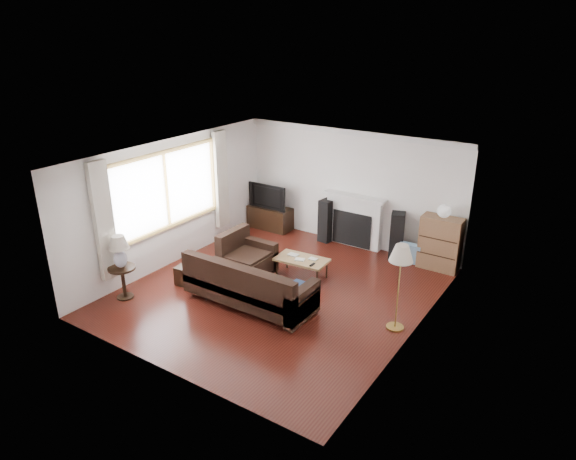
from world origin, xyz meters
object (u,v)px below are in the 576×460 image
Objects in this scene: side_table at (124,282)px; tv_stand at (270,218)px; sectional_sofa at (250,283)px; bookshelf at (440,243)px; floor_lamp at (398,288)px; coffee_table at (302,268)px.

tv_stand is at bearing 87.23° from side_table.
tv_stand is 0.42× the size of sectional_sofa.
sectional_sofa is at bearing -125.26° from bookshelf.
floor_lamp is at bearing 21.31° from side_table.
side_table is (-1.99, -1.04, -0.10)m from sectional_sofa.
floor_lamp is 2.43× the size of side_table.
floor_lamp is at bearing -86.79° from bookshelf.
side_table is (-2.18, -2.40, 0.10)m from coffee_table.
floor_lamp reaches higher than coffee_table.
coffee_table is at bearing -41.64° from tv_stand.
bookshelf is 1.81× the size of side_table.
side_table is at bearing -92.77° from tv_stand.
coffee_table is at bearing -138.67° from bookshelf.
bookshelf is 0.43× the size of sectional_sofa.
floor_lamp reaches higher than sectional_sofa.
tv_stand is 2.65m from coffee_table.
tv_stand is 4.04m from bookshelf.
coffee_table is at bearing 82.08° from sectional_sofa.
tv_stand is 4.86m from floor_lamp.
floor_lamp reaches higher than tv_stand.
tv_stand is 0.97× the size of bookshelf.
coffee_table is (1.98, -1.76, -0.07)m from tv_stand.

